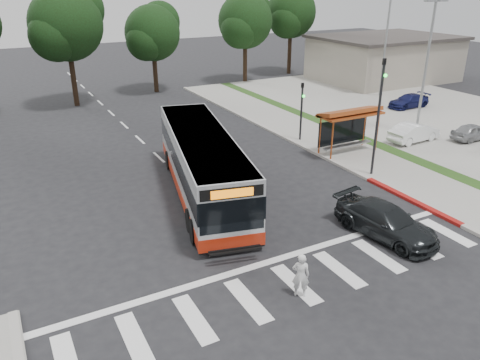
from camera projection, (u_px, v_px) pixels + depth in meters
ground at (233, 226)px, 21.04m from camera, size 140.00×140.00×0.00m
sidewalk_east at (321, 139)px, 32.28m from camera, size 4.00×40.00×0.12m
curb_east at (297, 143)px, 31.40m from camera, size 0.30×40.00×0.15m
curb_east_red at (411, 200)px, 23.30m from camera, size 0.32×6.00×0.15m
parking_lot at (421, 111)px, 39.11m from camera, size 18.00×36.00×0.10m
commercial_building at (384, 59)px, 51.03m from camera, size 14.00×10.00×4.40m
building_roof_cap at (386, 37)px, 50.10m from camera, size 14.60×10.60×0.30m
crosswalk_ladder at (296, 284)px, 16.99m from camera, size 18.00×2.60×0.01m
bus_shelter at (349, 117)px, 28.94m from camera, size 4.20×1.60×2.86m
traffic_signal_ne_tall at (379, 108)px, 24.90m from camera, size 0.18×0.37×6.50m
traffic_signal_ne_short at (302, 106)px, 31.12m from camera, size 0.18×0.37×4.00m
lot_light_front at (429, 49)px, 31.40m from camera, size 1.90×0.35×9.01m
lot_light_mid at (387, 32)px, 42.10m from camera, size 1.90×0.35×9.01m
tree_ne_a at (246, 20)px, 48.25m from camera, size 6.16×5.74×9.30m
tree_ne_b at (291, 11)px, 52.70m from camera, size 6.16×5.74×10.02m
tree_north_a at (67, 23)px, 38.60m from camera, size 6.60×6.15×10.17m
tree_north_b at (153, 32)px, 44.18m from camera, size 5.72×5.33×8.43m
transit_bus at (203, 165)px, 23.54m from camera, size 5.47×12.67×3.20m
pedestrian at (301, 275)px, 16.07m from camera, size 0.73×0.68×1.67m
dark_sedan at (386, 221)px, 19.97m from camera, size 2.62×4.98×1.38m
parked_car_0 at (473, 132)px, 31.83m from camera, size 3.37×1.46×1.13m
parked_car_1 at (414, 132)px, 31.49m from camera, size 3.91×1.56×1.27m
parked_car_3 at (409, 101)px, 39.98m from camera, size 3.88×1.64×1.12m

